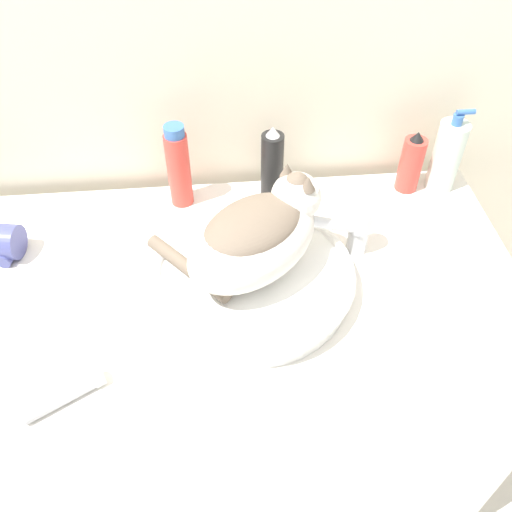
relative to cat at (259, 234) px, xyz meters
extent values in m
cube|color=beige|center=(-0.07, 0.40, 0.20)|extent=(8.00, 0.05, 2.40)
cube|color=white|center=(-0.07, 0.03, -0.57)|extent=(1.26, 0.63, 0.86)
cylinder|color=white|center=(-0.01, -0.01, -0.12)|extent=(0.39, 0.39, 0.05)
torus|color=white|center=(-0.01, -0.01, -0.10)|extent=(0.41, 0.41, 0.02)
ellipsoid|color=silver|center=(-0.01, -0.01, -0.01)|extent=(0.33, 0.31, 0.15)
ellipsoid|color=#6B5B4C|center=(-0.01, -0.01, 0.03)|extent=(0.26, 0.24, 0.07)
sphere|color=silver|center=(0.08, 0.06, 0.03)|extent=(0.10, 0.10, 0.10)
sphere|color=#6B5B4C|center=(0.08, 0.06, 0.06)|extent=(0.05, 0.05, 0.05)
cone|color=#6B5B4C|center=(0.10, 0.04, 0.08)|extent=(0.03, 0.03, 0.03)
cone|color=#6B5B4C|center=(0.07, 0.08, 0.08)|extent=(0.03, 0.03, 0.03)
cylinder|color=#6B5B4C|center=(-0.14, -0.01, -0.07)|extent=(0.17, 0.18, 0.03)
cylinder|color=silver|center=(0.23, 0.08, -0.11)|extent=(0.04, 0.04, 0.06)
cylinder|color=silver|center=(0.17, 0.06, -0.04)|extent=(0.14, 0.07, 0.09)
cylinder|color=silver|center=(0.23, 0.08, -0.06)|extent=(0.05, 0.05, 0.05)
cylinder|color=#DB3D33|center=(-0.15, 0.29, -0.05)|extent=(0.05, 0.05, 0.18)
cylinder|color=#3866AD|center=(-0.15, 0.29, 0.05)|extent=(0.05, 0.05, 0.02)
cylinder|color=silver|center=(0.48, 0.29, -0.06)|extent=(0.07, 0.07, 0.18)
cylinder|color=#3866AD|center=(0.48, 0.29, 0.04)|extent=(0.02, 0.02, 0.02)
cylinder|color=#3866AD|center=(0.50, 0.29, 0.06)|extent=(0.04, 0.01, 0.01)
cylinder|color=#DB3D33|center=(0.40, 0.29, -0.08)|extent=(0.05, 0.05, 0.14)
cone|color=black|center=(0.40, 0.29, 0.00)|extent=(0.03, 0.03, 0.02)
cylinder|color=black|center=(0.06, 0.29, -0.06)|extent=(0.05, 0.05, 0.17)
cone|color=white|center=(0.06, 0.29, 0.04)|extent=(0.03, 0.03, 0.02)
cylinder|color=silver|center=(-0.36, -0.24, -0.13)|extent=(0.12, 0.09, 0.03)
cylinder|color=white|center=(-0.30, -0.20, -0.13)|extent=(0.03, 0.04, 0.03)
cylinder|color=#474C8C|center=(-0.52, 0.14, -0.13)|extent=(0.05, 0.09, 0.03)
camera|label=1|loc=(-0.08, -0.74, 0.70)|focal=38.00mm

